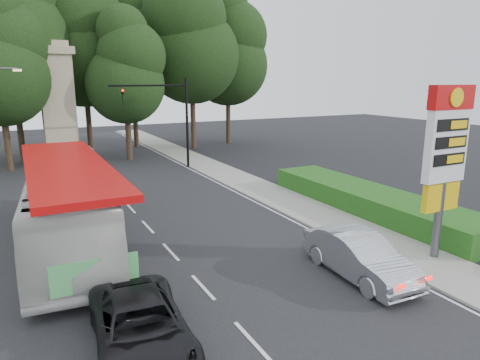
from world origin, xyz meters
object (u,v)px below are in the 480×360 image
gas_station_pylon (446,150)px  transit_bus (70,204)px  sedan_silver (359,256)px  monument (58,104)px  traffic_signal_mast (171,110)px  suv_charcoal (141,327)px

gas_station_pylon → transit_bus: size_ratio=0.52×
transit_bus → sedan_silver: bearing=-37.5°
monument → transit_bus: 20.01m
gas_station_pylon → traffic_signal_mast: traffic_signal_mast is taller
traffic_signal_mast → transit_bus: (-9.18, -13.68, -2.85)m
traffic_signal_mast → sedan_silver: size_ratio=1.47×
gas_station_pylon → traffic_signal_mast: size_ratio=0.95×
gas_station_pylon → suv_charcoal: bearing=-177.4°
monument → suv_charcoal: 28.90m
sedan_silver → suv_charcoal: size_ratio=0.95×
traffic_signal_mast → monument: monument is taller
gas_station_pylon → suv_charcoal: 12.58m
gas_station_pylon → monument: size_ratio=0.68×
monument → sedan_silver: bearing=-75.1°
transit_bus → sedan_silver: 12.08m
monument → suv_charcoal: (-0.80, -28.55, -4.39)m
monument → sedan_silver: (7.38, -27.81, -4.30)m
transit_bus → suv_charcoal: (0.70, -8.88, -1.11)m
gas_station_pylon → traffic_signal_mast: 22.29m
monument → transit_bus: (-1.50, -19.68, -3.28)m
sedan_silver → monument: bearing=107.4°
sedan_silver → suv_charcoal: 8.22m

